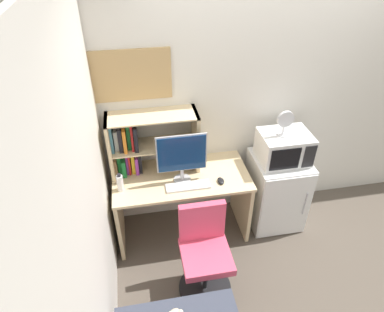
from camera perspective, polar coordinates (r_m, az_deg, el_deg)
wall_back at (r=3.65m, az=17.84°, el=9.17°), size 6.40×0.04×2.60m
wall_left at (r=2.02m, az=-17.61°, el=-16.31°), size 0.04×4.40×2.60m
desk at (r=3.44m, az=-1.74°, el=-6.30°), size 1.31×0.64×0.75m
hutch_bookshelf at (r=3.24m, az=-8.87°, el=2.14°), size 0.84×0.30×0.60m
monitor at (r=3.08m, az=-1.73°, el=0.07°), size 0.46×0.16×0.50m
keyboard at (r=3.17m, az=-0.66°, el=-5.07°), size 0.41×0.12×0.02m
computer_mouse at (r=3.23m, az=4.82°, el=-4.14°), size 0.06×0.10×0.03m
water_bottle at (r=3.16m, az=-11.92°, el=-4.39°), size 0.06×0.06×0.18m
mini_fridge at (r=3.77m, az=13.83°, el=-5.62°), size 0.54×0.57×0.81m
microwave at (r=3.44m, az=15.11°, el=1.39°), size 0.48×0.38×0.30m
desk_fan at (r=3.27m, az=15.26°, el=5.52°), size 0.16×0.11×0.25m
desk_chair at (r=3.09m, az=2.10°, el=-16.38°), size 0.48×0.48×0.89m
wall_corkboard at (r=3.07m, az=-10.02°, el=13.07°), size 0.69×0.02×0.46m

